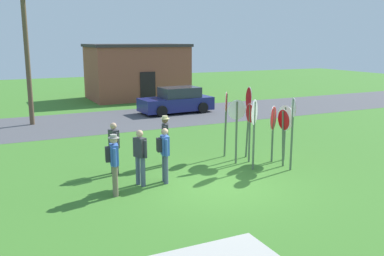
% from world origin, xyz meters
% --- Properties ---
extents(ground_plane, '(80.00, 80.00, 0.00)m').
position_xyz_m(ground_plane, '(0.00, 0.00, 0.00)').
color(ground_plane, '#3D7528').
extents(street_asphalt, '(60.00, 6.40, 0.01)m').
position_xyz_m(street_asphalt, '(0.00, 11.67, 0.00)').
color(street_asphalt, '#4C4C51').
rests_on(street_asphalt, ground).
extents(building_background, '(6.99, 4.81, 3.97)m').
position_xyz_m(building_background, '(4.04, 19.64, 1.99)').
color(building_background, brown).
rests_on(building_background, ground).
extents(utility_pole, '(1.80, 0.24, 7.26)m').
position_xyz_m(utility_pole, '(-4.03, 12.41, 3.81)').
color(utility_pole, brown).
rests_on(utility_pole, ground).
extents(parked_car_on_street, '(4.38, 2.17, 1.51)m').
position_xyz_m(parked_car_on_street, '(4.13, 12.52, 0.69)').
color(parked_car_on_street, navy).
rests_on(parked_car_on_street, ground).
extents(stop_sign_leaning_right, '(0.63, 0.58, 2.37)m').
position_xyz_m(stop_sign_leaning_right, '(1.86, 1.01, 1.64)').
color(stop_sign_leaning_right, '#51664C').
rests_on(stop_sign_leaning_right, ground).
extents(stop_sign_tallest, '(0.67, 0.58, 2.02)m').
position_xyz_m(stop_sign_tallest, '(3.00, 1.50, 1.38)').
color(stop_sign_tallest, '#51664C').
rests_on(stop_sign_tallest, ground).
extents(stop_sign_leaning_left, '(0.13, 0.68, 2.10)m').
position_xyz_m(stop_sign_leaning_left, '(2.24, 1.83, 1.42)').
color(stop_sign_leaning_left, '#51664C').
rests_on(stop_sign_leaning_left, ground).
extents(stop_sign_rear_left, '(0.68, 0.09, 2.26)m').
position_xyz_m(stop_sign_rear_left, '(1.72, 1.87, 1.52)').
color(stop_sign_rear_left, '#51664C').
rests_on(stop_sign_rear_left, ground).
extents(stop_sign_center_cluster, '(0.16, 0.74, 1.99)m').
position_xyz_m(stop_sign_center_cluster, '(2.98, 0.89, 1.35)').
color(stop_sign_center_cluster, '#51664C').
rests_on(stop_sign_center_cluster, ground).
extents(stop_sign_nearest, '(0.29, 0.59, 2.44)m').
position_xyz_m(stop_sign_nearest, '(2.97, 0.41, 1.63)').
color(stop_sign_nearest, '#51664C').
rests_on(stop_sign_nearest, ground).
extents(stop_sign_far_back, '(0.32, 0.80, 2.61)m').
position_xyz_m(stop_sign_far_back, '(2.54, 2.40, 1.81)').
color(stop_sign_far_back, '#51664C').
rests_on(stop_sign_far_back, ground).
extents(stop_sign_rear_right, '(0.42, 0.63, 2.42)m').
position_xyz_m(stop_sign_rear_right, '(1.85, 2.82, 1.65)').
color(stop_sign_rear_right, '#51664C').
rests_on(stop_sign_rear_right, ground).
extents(stop_sign_low_front, '(0.07, 0.87, 2.00)m').
position_xyz_m(stop_sign_low_front, '(3.53, 1.50, 1.36)').
color(stop_sign_low_front, '#51664C').
rests_on(stop_sign_low_front, ground).
extents(person_holding_notes, '(0.29, 0.56, 1.69)m').
position_xyz_m(person_holding_notes, '(-2.44, 2.54, 0.95)').
color(person_holding_notes, '#2D2D33').
rests_on(person_holding_notes, ground).
extents(person_with_sunhat, '(0.34, 0.53, 1.74)m').
position_xyz_m(person_with_sunhat, '(-0.59, 2.74, 0.98)').
color(person_with_sunhat, '#4C5670').
rests_on(person_with_sunhat, ground).
extents(person_in_dark_shirt, '(0.35, 0.53, 1.69)m').
position_xyz_m(person_in_dark_shirt, '(-2.04, 1.12, 0.95)').
color(person_in_dark_shirt, '#4C5670').
rests_on(person_in_dark_shirt, ground).
extents(person_on_left, '(0.40, 0.56, 1.69)m').
position_xyz_m(person_on_left, '(-1.31, 1.05, 0.98)').
color(person_on_left, '#4C5670').
rests_on(person_on_left, ground).
extents(person_in_blue, '(0.42, 0.56, 1.74)m').
position_xyz_m(person_in_blue, '(-2.97, 0.67, 1.01)').
color(person_in_blue, '#7A6B56').
rests_on(person_in_blue, ground).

